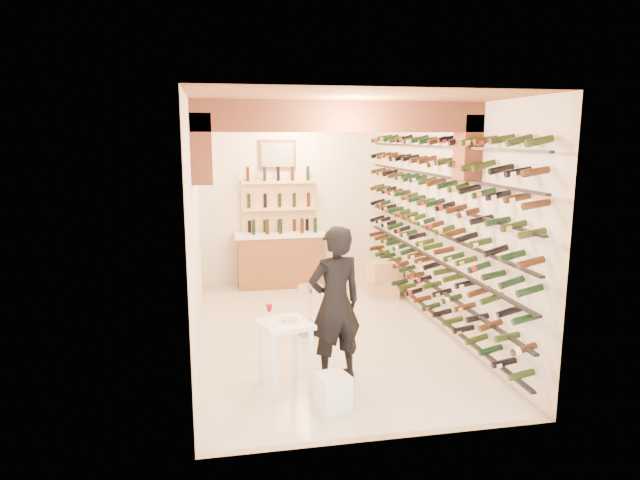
{
  "coord_description": "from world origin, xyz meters",
  "views": [
    {
      "loc": [
        -1.52,
        -7.62,
        2.8
      ],
      "look_at": [
        0.0,
        0.3,
        1.3
      ],
      "focal_mm": 31.55,
      "sensor_mm": 36.0,
      "label": 1
    }
  ],
  "objects_px": {
    "white_stool": "(333,392)",
    "chrome_barstool": "(310,307)",
    "wine_rack": "(427,223)",
    "back_counter": "(281,258)",
    "person": "(335,303)",
    "crate_lower": "(384,288)",
    "tasting_table": "(285,334)"
  },
  "relations": [
    {
      "from": "back_counter",
      "to": "white_stool",
      "type": "height_order",
      "value": "back_counter"
    },
    {
      "from": "wine_rack",
      "to": "person",
      "type": "xyz_separation_m",
      "value": [
        -1.71,
        -1.57,
        -0.64
      ]
    },
    {
      "from": "crate_lower",
      "to": "person",
      "type": "bearing_deg",
      "value": -116.65
    },
    {
      "from": "white_stool",
      "to": "wine_rack",
      "type": "bearing_deg",
      "value": 50.73
    },
    {
      "from": "wine_rack",
      "to": "white_stool",
      "type": "height_order",
      "value": "wine_rack"
    },
    {
      "from": "back_counter",
      "to": "tasting_table",
      "type": "relative_size",
      "value": 1.81
    },
    {
      "from": "wine_rack",
      "to": "back_counter",
      "type": "distance_m",
      "value": 3.38
    },
    {
      "from": "white_stool",
      "to": "crate_lower",
      "type": "height_order",
      "value": "white_stool"
    },
    {
      "from": "back_counter",
      "to": "white_stool",
      "type": "xyz_separation_m",
      "value": [
        -0.07,
        -4.97,
        -0.34
      ]
    },
    {
      "from": "wine_rack",
      "to": "back_counter",
      "type": "xyz_separation_m",
      "value": [
        -1.83,
        2.65,
        -1.02
      ]
    },
    {
      "from": "white_stool",
      "to": "chrome_barstool",
      "type": "relative_size",
      "value": 0.53
    },
    {
      "from": "tasting_table",
      "to": "crate_lower",
      "type": "height_order",
      "value": "tasting_table"
    },
    {
      "from": "tasting_table",
      "to": "chrome_barstool",
      "type": "xyz_separation_m",
      "value": [
        0.57,
        1.62,
        -0.21
      ]
    },
    {
      "from": "wine_rack",
      "to": "tasting_table",
      "type": "relative_size",
      "value": 6.08
    },
    {
      "from": "tasting_table",
      "to": "crate_lower",
      "type": "relative_size",
      "value": 1.77
    },
    {
      "from": "back_counter",
      "to": "person",
      "type": "bearing_deg",
      "value": -88.41
    },
    {
      "from": "chrome_barstool",
      "to": "crate_lower",
      "type": "relative_size",
      "value": 1.37
    },
    {
      "from": "back_counter",
      "to": "chrome_barstool",
      "type": "height_order",
      "value": "back_counter"
    },
    {
      "from": "white_stool",
      "to": "chrome_barstool",
      "type": "height_order",
      "value": "chrome_barstool"
    },
    {
      "from": "back_counter",
      "to": "wine_rack",
      "type": "bearing_deg",
      "value": -55.34
    },
    {
      "from": "wine_rack",
      "to": "chrome_barstool",
      "type": "relative_size",
      "value": 7.86
    },
    {
      "from": "back_counter",
      "to": "crate_lower",
      "type": "distance_m",
      "value": 2.04
    },
    {
      "from": "back_counter",
      "to": "white_stool",
      "type": "distance_m",
      "value": 4.99
    },
    {
      "from": "wine_rack",
      "to": "white_stool",
      "type": "relative_size",
      "value": 14.86
    },
    {
      "from": "chrome_barstool",
      "to": "tasting_table",
      "type": "bearing_deg",
      "value": -109.43
    },
    {
      "from": "wine_rack",
      "to": "crate_lower",
      "type": "height_order",
      "value": "wine_rack"
    },
    {
      "from": "person",
      "to": "wine_rack",
      "type": "bearing_deg",
      "value": -152.47
    },
    {
      "from": "wine_rack",
      "to": "white_stool",
      "type": "bearing_deg",
      "value": -129.27
    },
    {
      "from": "tasting_table",
      "to": "white_stool",
      "type": "height_order",
      "value": "tasting_table"
    },
    {
      "from": "wine_rack",
      "to": "tasting_table",
      "type": "bearing_deg",
      "value": -143.44
    },
    {
      "from": "white_stool",
      "to": "person",
      "type": "distance_m",
      "value": 1.06
    },
    {
      "from": "back_counter",
      "to": "chrome_barstool",
      "type": "bearing_deg",
      "value": -88.28
    }
  ]
}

